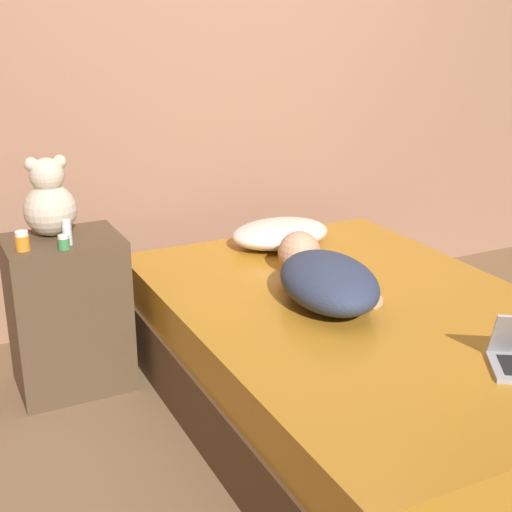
{
  "coord_description": "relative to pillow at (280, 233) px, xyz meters",
  "views": [
    {
      "loc": [
        -1.51,
        -2.08,
        1.56
      ],
      "look_at": [
        -0.35,
        0.26,
        0.64
      ],
      "focal_mm": 50.0,
      "sensor_mm": 36.0,
      "label": 1
    }
  ],
  "objects": [
    {
      "name": "person_lying",
      "position": [
        -0.16,
        -0.66,
        0.03
      ],
      "size": [
        0.46,
        0.75,
        0.19
      ],
      "rotation": [
        0.0,
        0.0,
        -0.2
      ],
      "color": "#2D3851",
      "rests_on": "bed"
    },
    {
      "name": "ground_plane",
      "position": [
        -0.05,
        -0.8,
        -0.53
      ],
      "size": [
        12.0,
        12.0,
        0.0
      ],
      "primitive_type": "plane",
      "color": "brown"
    },
    {
      "name": "bottle_green",
      "position": [
        -1.06,
        -0.2,
        0.17
      ],
      "size": [
        0.05,
        0.05,
        0.06
      ],
      "color": "#3D8E4C",
      "rests_on": "nightstand"
    },
    {
      "name": "bottle_orange",
      "position": [
        -1.21,
        -0.15,
        0.18
      ],
      "size": [
        0.05,
        0.05,
        0.08
      ],
      "color": "orange",
      "rests_on": "nightstand"
    },
    {
      "name": "pillow",
      "position": [
        0.0,
        0.0,
        0.0
      ],
      "size": [
        0.49,
        0.34,
        0.13
      ],
      "color": "beige",
      "rests_on": "bed"
    },
    {
      "name": "bed",
      "position": [
        -0.05,
        -0.8,
        -0.3
      ],
      "size": [
        1.4,
        2.08,
        0.46
      ],
      "color": "#4C331E",
      "rests_on": "ground_plane"
    },
    {
      "name": "nightstand",
      "position": [
        -1.04,
        -0.06,
        -0.19
      ],
      "size": [
        0.47,
        0.36,
        0.67
      ],
      "color": "brown",
      "rests_on": "ground_plane"
    },
    {
      "name": "teddy_bear",
      "position": [
        -1.07,
        0.0,
        0.29
      ],
      "size": [
        0.22,
        0.22,
        0.33
      ],
      "color": "beige",
      "rests_on": "nightstand"
    },
    {
      "name": "wall_back",
      "position": [
        -0.05,
        0.52,
        0.77
      ],
      "size": [
        8.0,
        0.06,
        2.6
      ],
      "color": "#996B51",
      "rests_on": "ground_plane"
    },
    {
      "name": "bottle_clear",
      "position": [
        -1.04,
        -0.15,
        0.19
      ],
      "size": [
        0.04,
        0.04,
        0.1
      ],
      "color": "silver",
      "rests_on": "nightstand"
    }
  ]
}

